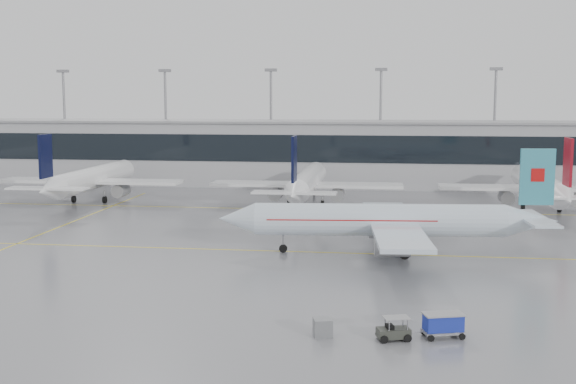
# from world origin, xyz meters

# --- Properties ---
(ground) EXTENTS (320.00, 320.00, 0.00)m
(ground) POSITION_xyz_m (0.00, 0.00, 0.00)
(ground) COLOR gray
(ground) RESTS_ON ground
(taxi_line_main) EXTENTS (120.00, 0.25, 0.01)m
(taxi_line_main) POSITION_xyz_m (0.00, 0.00, 0.01)
(taxi_line_main) COLOR yellow
(taxi_line_main) RESTS_ON ground
(taxi_line_north) EXTENTS (120.00, 0.25, 0.01)m
(taxi_line_north) POSITION_xyz_m (0.00, 30.00, 0.01)
(taxi_line_north) COLOR yellow
(taxi_line_north) RESTS_ON ground
(taxi_line_cross) EXTENTS (0.25, 60.00, 0.01)m
(taxi_line_cross) POSITION_xyz_m (-30.00, 15.00, 0.01)
(taxi_line_cross) COLOR yellow
(taxi_line_cross) RESTS_ON ground
(terminal) EXTENTS (180.00, 15.00, 12.00)m
(terminal) POSITION_xyz_m (0.00, 62.00, 6.00)
(terminal) COLOR #A4A4A8
(terminal) RESTS_ON ground
(terminal_glass) EXTENTS (180.00, 0.20, 5.00)m
(terminal_glass) POSITION_xyz_m (0.00, 54.45, 7.50)
(terminal_glass) COLOR black
(terminal_glass) RESTS_ON ground
(terminal_roof) EXTENTS (182.00, 16.00, 0.40)m
(terminal_roof) POSITION_xyz_m (0.00, 62.00, 12.20)
(terminal_roof) COLOR gray
(terminal_roof) RESTS_ON ground
(light_masts) EXTENTS (156.40, 1.00, 22.60)m
(light_masts) POSITION_xyz_m (0.00, 68.00, 13.34)
(light_masts) COLOR gray
(light_masts) RESTS_ON ground
(air_canada_jet) EXTENTS (36.44, 29.21, 11.42)m
(air_canada_jet) POSITION_xyz_m (12.75, 0.31, 3.62)
(air_canada_jet) COLOR silver
(air_canada_jet) RESTS_ON ground
(parked_jet_b) EXTENTS (29.64, 36.96, 11.72)m
(parked_jet_b) POSITION_xyz_m (-35.00, 33.69, 3.71)
(parked_jet_b) COLOR white
(parked_jet_b) RESTS_ON ground
(parked_jet_c) EXTENTS (29.64, 36.96, 11.72)m
(parked_jet_c) POSITION_xyz_m (-0.00, 33.69, 3.71)
(parked_jet_c) COLOR white
(parked_jet_c) RESTS_ON ground
(parked_jet_d) EXTENTS (29.64, 36.96, 11.72)m
(parked_jet_d) POSITION_xyz_m (35.00, 33.69, 3.71)
(parked_jet_d) COLOR white
(parked_jet_d) RESTS_ON ground
(baggage_tug) EXTENTS (3.42, 1.97, 1.63)m
(baggage_tug) POSITION_xyz_m (12.76, -27.95, 0.57)
(baggage_tug) COLOR #2F322B
(baggage_tug) RESTS_ON ground
(baggage_cart) EXTENTS (3.13, 2.29, 1.74)m
(baggage_cart) POSITION_xyz_m (16.21, -26.94, 1.02)
(baggage_cart) COLOR gray
(baggage_cart) RESTS_ON ground
(gse_unit) EXTENTS (1.53, 1.46, 1.27)m
(gse_unit) POSITION_xyz_m (7.82, -27.85, 0.64)
(gse_unit) COLOR slate
(gse_unit) RESTS_ON ground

